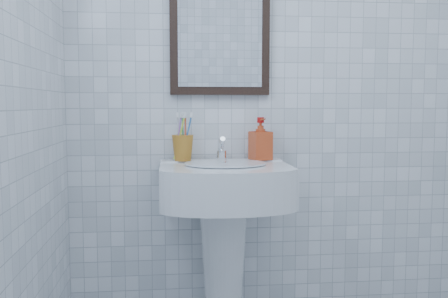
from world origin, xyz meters
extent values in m
cube|color=white|center=(0.00, 1.20, 1.25)|extent=(2.20, 0.02, 2.50)
cone|color=white|center=(-0.34, 1.01, 0.38)|extent=(0.24, 0.24, 0.75)
cube|color=white|center=(-0.34, 0.96, 0.82)|extent=(0.60, 0.43, 0.18)
cube|color=white|center=(-0.34, 1.13, 0.90)|extent=(0.60, 0.11, 0.03)
cylinder|color=white|center=(-0.34, 0.93, 0.92)|extent=(0.38, 0.38, 0.01)
cylinder|color=white|center=(-0.34, 1.10, 0.94)|extent=(0.05, 0.05, 0.05)
cylinder|color=white|center=(-0.34, 1.08, 1.00)|extent=(0.03, 0.09, 0.08)
cylinder|color=white|center=(-0.34, 1.12, 0.98)|extent=(0.03, 0.05, 0.09)
imported|color=red|center=(-0.14, 1.10, 1.02)|extent=(0.12, 0.12, 0.21)
cube|color=black|center=(-0.34, 1.18, 1.55)|extent=(0.50, 0.04, 0.62)
cube|color=silver|center=(-0.34, 1.16, 1.55)|extent=(0.42, 0.00, 0.54)
camera|label=1|loc=(-0.59, -1.33, 1.19)|focal=40.00mm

